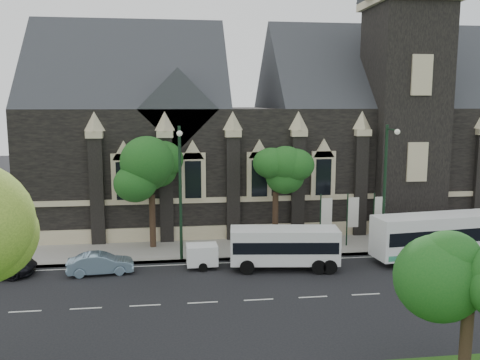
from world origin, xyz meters
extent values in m
plane|color=black|center=(0.00, 0.00, 0.00)|extent=(160.00, 160.00, 0.00)
cube|color=gray|center=(0.00, 9.50, 0.07)|extent=(80.00, 5.00, 0.15)
cube|color=black|center=(4.00, 19.50, 5.00)|extent=(40.00, 15.00, 10.00)
cube|color=#2B2D32|center=(-8.00, 19.50, 10.00)|extent=(16.00, 15.00, 15.00)
cube|color=#2B2D32|center=(14.00, 19.50, 10.00)|extent=(20.00, 15.00, 15.00)
cube|color=#2B2D32|center=(-4.00, 15.00, 10.00)|extent=(6.00, 6.00, 6.00)
cube|color=black|center=(14.00, 13.50, 9.00)|extent=(5.50, 5.50, 18.00)
cube|color=#C5B78E|center=(14.00, 13.50, 18.20)|extent=(6.20, 6.20, 0.60)
cube|color=#C5B78E|center=(4.00, 11.96, 3.20)|extent=(40.00, 0.22, 0.40)
cube|color=#C5B78E|center=(4.00, 11.96, 0.60)|extent=(40.00, 0.25, 1.20)
cube|color=black|center=(2.00, 11.82, 4.80)|extent=(1.20, 0.12, 2.80)
cylinder|color=black|center=(6.00, -9.50, 1.54)|extent=(0.44, 0.44, 3.08)
sphere|color=#1A551C|center=(6.00, -9.50, 4.48)|extent=(3.20, 3.20, 3.20)
sphere|color=#1A551C|center=(6.60, -8.90, 5.08)|extent=(2.40, 2.40, 2.40)
cylinder|color=black|center=(3.00, 10.50, 1.98)|extent=(0.44, 0.44, 3.96)
sphere|color=#1A551C|center=(3.00, 10.50, 5.64)|extent=(3.84, 3.84, 3.84)
sphere|color=#1A551C|center=(3.72, 11.22, 6.36)|extent=(2.88, 2.88, 2.88)
cylinder|color=black|center=(-6.00, 10.50, 1.98)|extent=(0.44, 0.44, 3.96)
sphere|color=#1A551C|center=(-6.00, 10.50, 5.57)|extent=(3.68, 3.68, 3.68)
sphere|color=#1A551C|center=(-5.31, 11.19, 6.26)|extent=(2.76, 2.76, 2.76)
cylinder|color=black|center=(10.00, 7.30, 4.50)|extent=(0.20, 0.20, 9.00)
cylinder|color=black|center=(10.00, 6.50, 8.70)|extent=(0.10, 1.60, 0.10)
sphere|color=silver|center=(10.00, 5.70, 8.60)|extent=(0.36, 0.36, 0.36)
cylinder|color=black|center=(-4.00, 7.30, 4.50)|extent=(0.20, 0.20, 9.00)
cylinder|color=black|center=(-4.00, 6.50, 8.70)|extent=(0.10, 1.60, 0.10)
sphere|color=silver|center=(-4.00, 5.70, 8.60)|extent=(0.36, 0.36, 0.36)
cylinder|color=black|center=(6.00, 9.00, 2.00)|extent=(0.10, 0.10, 4.00)
cube|color=white|center=(6.45, 9.00, 2.60)|extent=(0.80, 0.04, 2.20)
cylinder|color=black|center=(8.00, 9.00, 2.00)|extent=(0.10, 0.10, 4.00)
cube|color=white|center=(8.45, 9.00, 2.60)|extent=(0.80, 0.04, 2.20)
cylinder|color=black|center=(10.00, 9.00, 2.00)|extent=(0.10, 0.10, 4.00)
cube|color=white|center=(10.45, 9.00, 2.60)|extent=(0.80, 0.04, 2.20)
cube|color=white|center=(13.86, 5.29, 1.79)|extent=(10.93, 3.41, 2.68)
cube|color=black|center=(13.86, 5.29, 1.94)|extent=(10.50, 3.40, 0.88)
cube|color=#379870|center=(13.86, 5.29, 0.75)|extent=(10.50, 3.39, 0.35)
cylinder|color=black|center=(10.25, 3.76, 0.45)|extent=(0.93, 0.38, 0.90)
cylinder|color=black|center=(10.00, 5.99, 0.45)|extent=(0.93, 0.38, 0.90)
cylinder|color=black|center=(16.94, 6.76, 0.45)|extent=(0.93, 0.38, 0.90)
cube|color=white|center=(2.46, 4.88, 1.54)|extent=(7.01, 2.93, 2.17)
cube|color=black|center=(2.46, 4.88, 1.63)|extent=(6.75, 2.94, 0.73)
cylinder|color=black|center=(-0.03, 4.10, 0.45)|extent=(0.93, 0.39, 0.90)
cylinder|color=black|center=(0.22, 6.22, 0.45)|extent=(0.93, 0.39, 0.90)
cylinder|color=black|center=(4.36, 3.57, 0.45)|extent=(0.93, 0.39, 0.90)
cylinder|color=black|center=(4.61, 5.70, 0.45)|extent=(0.93, 0.39, 0.90)
cylinder|color=black|center=(5.03, 3.49, 0.45)|extent=(0.93, 0.39, 0.90)
cylinder|color=black|center=(5.29, 5.62, 0.45)|extent=(0.93, 0.39, 0.90)
cube|color=white|center=(-2.71, 5.71, 0.88)|extent=(1.99, 1.51, 1.27)
cylinder|color=black|center=(-2.70, 4.97, 0.27)|extent=(0.55, 0.21, 0.55)
cylinder|color=black|center=(-2.73, 6.44, 0.27)|extent=(0.55, 0.21, 0.55)
cylinder|color=black|center=(-1.44, 5.74, 0.54)|extent=(1.17, 0.11, 0.08)
imported|color=#7A98B0|center=(-8.99, 5.37, 0.66)|extent=(4.10, 1.75, 1.32)
camera|label=1|loc=(-4.30, -25.43, 10.47)|focal=37.79mm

